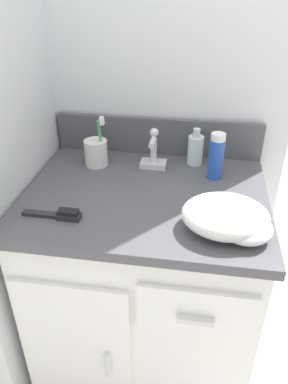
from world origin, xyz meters
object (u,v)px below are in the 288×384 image
object	(u,v)px
soap_dispenser	(195,149)
toothbrush_cup	(96,152)
hairbrush	(60,214)
shaving_cream_can	(216,156)
hand_towel	(230,218)

from	to	relation	value
soap_dispenser	toothbrush_cup	bearing A→B (deg)	-169.11
soap_dispenser	hairbrush	world-z (taller)	soap_dispenser
toothbrush_cup	shaving_cream_can	world-z (taller)	toothbrush_cup
toothbrush_cup	soap_dispenser	size ratio (longest dim) A/B	1.33
soap_dispenser	hand_towel	bearing A→B (deg)	-74.74
soap_dispenser	hand_towel	world-z (taller)	soap_dispenser
hairbrush	shaving_cream_can	bearing A→B (deg)	36.01
toothbrush_cup	hand_towel	size ratio (longest dim) A/B	0.76
shaving_cream_can	hairbrush	size ratio (longest dim) A/B	0.93
shaving_cream_can	hand_towel	distance (m)	0.30
soap_dispenser	hairbrush	size ratio (longest dim) A/B	0.80
soap_dispenser	shaving_cream_can	size ratio (longest dim) A/B	0.86
toothbrush_cup	hairbrush	size ratio (longest dim) A/B	1.06
soap_dispenser	hairbrush	distance (m)	0.54
toothbrush_cup	hairbrush	distance (m)	0.34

